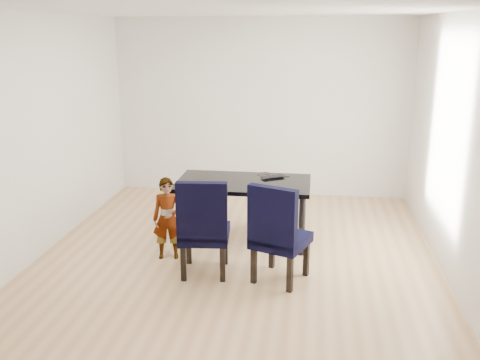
# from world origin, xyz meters

# --- Properties ---
(floor) EXTENTS (4.50, 5.00, 0.01)m
(floor) POSITION_xyz_m (0.00, 0.00, -0.01)
(floor) COLOR tan
(floor) RESTS_ON ground
(ceiling) EXTENTS (4.50, 5.00, 0.01)m
(ceiling) POSITION_xyz_m (0.00, 0.00, 2.71)
(ceiling) COLOR white
(ceiling) RESTS_ON wall_back
(wall_back) EXTENTS (4.50, 0.01, 2.70)m
(wall_back) POSITION_xyz_m (0.00, 2.50, 1.35)
(wall_back) COLOR silver
(wall_back) RESTS_ON ground
(wall_front) EXTENTS (4.50, 0.01, 2.70)m
(wall_front) POSITION_xyz_m (0.00, -2.50, 1.35)
(wall_front) COLOR white
(wall_front) RESTS_ON ground
(wall_left) EXTENTS (0.01, 5.00, 2.70)m
(wall_left) POSITION_xyz_m (-2.25, 0.00, 1.35)
(wall_left) COLOR white
(wall_left) RESTS_ON ground
(wall_right) EXTENTS (0.01, 5.00, 2.70)m
(wall_right) POSITION_xyz_m (2.25, 0.00, 1.35)
(wall_right) COLOR silver
(wall_right) RESTS_ON ground
(dining_table) EXTENTS (1.60, 0.90, 0.75)m
(dining_table) POSITION_xyz_m (0.00, 0.50, 0.38)
(dining_table) COLOR black
(dining_table) RESTS_ON floor
(chair_left) EXTENTS (0.56, 0.58, 1.06)m
(chair_left) POSITION_xyz_m (-0.28, -0.47, 0.53)
(chair_left) COLOR black
(chair_left) RESTS_ON floor
(chair_right) EXTENTS (0.66, 0.68, 1.06)m
(chair_right) POSITION_xyz_m (0.53, -0.53, 0.53)
(chair_right) COLOR black
(chair_right) RESTS_ON floor
(child) EXTENTS (0.38, 0.29, 0.94)m
(child) POSITION_xyz_m (-0.77, -0.15, 0.47)
(child) COLOR #FF4615
(child) RESTS_ON floor
(plate) EXTENTS (0.33, 0.33, 0.02)m
(plate) POSITION_xyz_m (-0.50, 0.15, 0.76)
(plate) COLOR white
(plate) RESTS_ON dining_table
(sandwich) EXTENTS (0.18, 0.11, 0.07)m
(sandwich) POSITION_xyz_m (-0.49, 0.14, 0.80)
(sandwich) COLOR gold
(sandwich) RESTS_ON plate
(laptop) EXTENTS (0.36, 0.32, 0.02)m
(laptop) POSITION_xyz_m (0.32, 0.74, 0.76)
(laptop) COLOR black
(laptop) RESTS_ON dining_table
(cable_tangle) EXTENTS (0.16, 0.16, 0.01)m
(cable_tangle) POSITION_xyz_m (0.25, 0.72, 0.75)
(cable_tangle) COLOR black
(cable_tangle) RESTS_ON dining_table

